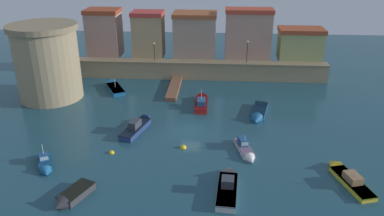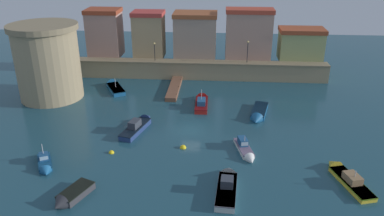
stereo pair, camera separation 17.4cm
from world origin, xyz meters
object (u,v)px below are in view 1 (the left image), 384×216
moored_boat_1 (345,176)px  moored_boat_4 (45,165)px  moored_boat_3 (246,150)px  moored_boat_5 (114,87)px  fortress_tower (47,62)px  quay_lamp_1 (247,48)px  quay_lamp_0 (154,48)px  moored_boat_2 (258,114)px  mooring_buoy_0 (183,148)px  moored_boat_7 (139,125)px  moored_boat_8 (202,101)px  moored_boat_0 (71,197)px  moored_boat_6 (228,184)px  mooring_buoy_1 (112,153)px

moored_boat_1 → moored_boat_4: (-31.08, -0.13, -0.02)m
moored_boat_3 → moored_boat_5: size_ratio=0.84×
fortress_tower → quay_lamp_1: 31.73m
quay_lamp_0 → moored_boat_2: 23.01m
mooring_buoy_0 → fortress_tower: bearing=146.3°
moored_boat_7 → moored_boat_8: moored_boat_8 is taller
quay_lamp_1 → moored_boat_1: (8.29, -29.67, -5.16)m
fortress_tower → moored_boat_0: bearing=-64.3°
moored_boat_6 → mooring_buoy_1: 14.22m
moored_boat_1 → moored_boat_5: size_ratio=1.10×
moored_boat_3 → moored_boat_8: size_ratio=0.82×
quay_lamp_1 → mooring_buoy_1: (-16.58, -26.33, -5.51)m
moored_boat_0 → moored_boat_7: size_ratio=0.65×
fortress_tower → mooring_buoy_0: fortress_tower is taller
quay_lamp_0 → moored_boat_7: quay_lamp_0 is taller
moored_boat_0 → moored_boat_2: (18.91, 19.90, -0.06)m
moored_boat_2 → moored_boat_5: (-22.46, 9.14, 0.02)m
moored_boat_6 → mooring_buoy_0: moored_boat_6 is taller
moored_boat_2 → moored_boat_6: moored_boat_6 is taller
moored_boat_0 → moored_boat_7: (3.38, 15.07, 0.09)m
moored_boat_0 → moored_boat_1: size_ratio=0.65×
moored_boat_2 → moored_boat_6: (-4.41, -16.88, 0.12)m
quay_lamp_1 → moored_boat_6: quay_lamp_1 is taller
moored_boat_8 → moored_boat_5: bearing=68.5°
moored_boat_0 → moored_boat_3: 19.32m
moored_boat_8 → quay_lamp_1: bearing=-32.4°
moored_boat_0 → moored_boat_8: 25.99m
fortress_tower → moored_boat_5: 10.81m
moored_boat_3 → mooring_buoy_0: (-7.17, 0.68, -0.36)m
quay_lamp_0 → moored_boat_0: 35.48m
fortress_tower → moored_boat_1: bearing=-26.8°
fortress_tower → mooring_buoy_1: fortress_tower is taller
moored_boat_7 → mooring_buoy_0: 7.66m
quay_lamp_1 → moored_boat_3: quay_lamp_1 is taller
moored_boat_0 → moored_boat_5: 29.25m
moored_boat_6 → quay_lamp_1: bearing=-2.2°
moored_boat_0 → moored_boat_2: moored_boat_0 is taller
moored_boat_1 → moored_boat_5: moored_boat_5 is taller
moored_boat_5 → moored_boat_7: 15.59m
moored_boat_0 → moored_boat_7: 15.45m
moored_boat_6 → fortress_tower: bearing=54.7°
moored_boat_6 → moored_boat_8: (-3.51, 20.53, -0.00)m
fortress_tower → moored_boat_6: 34.61m
mooring_buoy_1 → moored_boat_4: bearing=-150.8°
moored_boat_5 → moored_boat_6: 31.67m
fortress_tower → moored_boat_1: size_ratio=1.52×
moored_boat_1 → mooring_buoy_0: moored_boat_1 is taller
moored_boat_4 → moored_boat_5: size_ratio=0.68×
fortress_tower → moored_boat_8: 23.53m
moored_boat_7 → moored_boat_8: 11.39m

